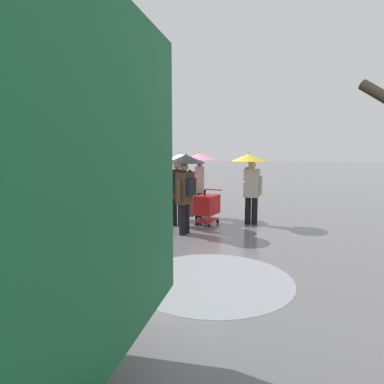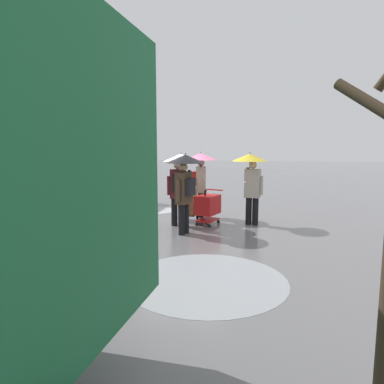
# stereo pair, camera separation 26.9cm
# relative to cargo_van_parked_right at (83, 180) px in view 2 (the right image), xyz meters

# --- Properties ---
(ground_plane) EXTENTS (90.00, 90.00, 0.00)m
(ground_plane) POSITION_rel_cargo_van_parked_right_xyz_m (-3.91, 0.80, -1.18)
(ground_plane) COLOR slate
(slush_patch_near_cluster) EXTENTS (1.41, 1.41, 0.01)m
(slush_patch_near_cluster) POSITION_rel_cargo_van_parked_right_xyz_m (-2.29, -1.05, -1.18)
(slush_patch_near_cluster) COLOR silver
(slush_patch_near_cluster) RESTS_ON ground
(slush_patch_under_van) EXTENTS (2.85, 2.85, 0.01)m
(slush_patch_under_van) POSITION_rel_cargo_van_parked_right_xyz_m (-5.29, 4.96, -1.18)
(slush_patch_under_van) COLOR #999BA0
(slush_patch_under_van) RESTS_ON ground
(slush_patch_mid_street) EXTENTS (1.57, 1.57, 0.01)m
(slush_patch_mid_street) POSITION_rel_cargo_van_parked_right_xyz_m (-1.79, 5.20, -1.18)
(slush_patch_mid_street) COLOR #ADAFB5
(slush_patch_mid_street) RESTS_ON ground
(cargo_van_parked_right) EXTENTS (2.25, 5.36, 2.60)m
(cargo_van_parked_right) POSITION_rel_cargo_van_parked_right_xyz_m (0.00, 0.00, 0.00)
(cargo_van_parked_right) COLOR gray
(cargo_van_parked_right) RESTS_ON ground
(shopping_cart_vendor) EXTENTS (0.77, 0.94, 1.04)m
(shopping_cart_vendor) POSITION_rel_cargo_van_parked_right_xyz_m (-4.54, 0.74, -0.61)
(shopping_cart_vendor) COLOR red
(shopping_cart_vendor) RESTS_ON ground
(hand_dolly_boxes) EXTENTS (0.54, 0.72, 1.32)m
(hand_dolly_boxes) POSITION_rel_cargo_van_parked_right_xyz_m (-3.86, 0.41, -0.56)
(hand_dolly_boxes) COLOR #515156
(hand_dolly_boxes) RESTS_ON ground
(pedestrian_pink_side) EXTENTS (1.04, 1.04, 2.15)m
(pedestrian_pink_side) POSITION_rel_cargo_van_parked_right_xyz_m (-3.76, 1.08, 0.39)
(pedestrian_pink_side) COLOR black
(pedestrian_pink_side) RESTS_ON ground
(pedestrian_black_side) EXTENTS (1.04, 1.04, 2.15)m
(pedestrian_black_side) POSITION_rel_cargo_van_parked_right_xyz_m (-4.14, 1.93, 0.39)
(pedestrian_black_side) COLOR black
(pedestrian_black_side) RESTS_ON ground
(pedestrian_white_side) EXTENTS (1.04, 1.04, 2.15)m
(pedestrian_white_side) POSITION_rel_cargo_van_parked_right_xyz_m (-4.12, -0.25, 0.39)
(pedestrian_white_side) COLOR black
(pedestrian_white_side) RESTS_ON ground
(pedestrian_far_side) EXTENTS (1.04, 1.04, 2.15)m
(pedestrian_far_side) POSITION_rel_cargo_van_parked_right_xyz_m (-5.77, 0.45, 0.41)
(pedestrian_far_side) COLOR black
(pedestrian_far_side) RESTS_ON ground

